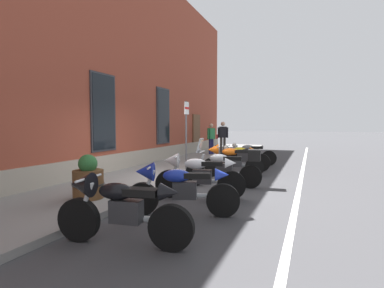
{
  "coord_description": "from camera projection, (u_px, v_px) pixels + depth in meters",
  "views": [
    {
      "loc": [
        -8.02,
        -3.47,
        1.7
      ],
      "look_at": [
        0.27,
        -0.17,
        1.13
      ],
      "focal_mm": 28.12,
      "sensor_mm": 36.0,
      "label": 1
    }
  ],
  "objects": [
    {
      "name": "ground_plane",
      "position": [
        183.0,
        183.0,
        8.83
      ],
      "size": [
        140.0,
        140.0,
        0.0
      ],
      "primitive_type": "plane",
      "color": "#38383A"
    },
    {
      "name": "sidewalk",
      "position": [
        141.0,
        177.0,
        9.34
      ],
      "size": [
        31.3,
        2.83,
        0.13
      ],
      "primitive_type": "cube",
      "color": "slate",
      "rests_on": "ground_plane"
    },
    {
      "name": "lane_stripe",
      "position": [
        298.0,
        192.0,
        7.65
      ],
      "size": [
        31.3,
        0.12,
        0.01
      ],
      "primitive_type": "cube",
      "color": "silver",
      "rests_on": "ground_plane"
    },
    {
      "name": "brick_pub_facade",
      "position": [
        36.0,
        56.0,
        10.65
      ],
      "size": [
        25.3,
        5.76,
        8.27
      ],
      "color": "brown",
      "rests_on": "ground_plane"
    },
    {
      "name": "motorcycle_black_sport",
      "position": [
        118.0,
        206.0,
        4.21
      ],
      "size": [
        0.62,
        2.05,
        1.02
      ],
      "color": "black",
      "rests_on": "ground_plane"
    },
    {
      "name": "motorcycle_blue_sport",
      "position": [
        178.0,
        187.0,
        5.58
      ],
      "size": [
        0.85,
        2.07,
        1.01
      ],
      "color": "black",
      "rests_on": "ground_plane"
    },
    {
      "name": "motorcycle_white_sport",
      "position": [
        197.0,
        174.0,
        6.93
      ],
      "size": [
        0.78,
        2.05,
        1.05
      ],
      "color": "black",
      "rests_on": "ground_plane"
    },
    {
      "name": "motorcycle_silver_touring",
      "position": [
        227.0,
        167.0,
        8.2
      ],
      "size": [
        0.69,
        2.12,
        1.33
      ],
      "color": "black",
      "rests_on": "ground_plane"
    },
    {
      "name": "motorcycle_orange_sport",
      "position": [
        231.0,
        159.0,
        9.85
      ],
      "size": [
        0.9,
        1.94,
        1.07
      ],
      "color": "black",
      "rests_on": "ground_plane"
    },
    {
      "name": "motorcycle_yellow_naked",
      "position": [
        242.0,
        158.0,
        11.11
      ],
      "size": [
        0.62,
        2.05,
        0.94
      ],
      "color": "black",
      "rests_on": "ground_plane"
    },
    {
      "name": "motorcycle_grey_naked",
      "position": [
        250.0,
        154.0,
        12.68
      ],
      "size": [
        0.68,
        2.14,
        0.92
      ],
      "color": "black",
      "rests_on": "ground_plane"
    },
    {
      "name": "pedestrian_striped_shirt",
      "position": [
        211.0,
        137.0,
        16.1
      ],
      "size": [
        0.55,
        0.34,
        1.64
      ],
      "color": "#1E1E4C",
      "rests_on": "sidewalk"
    },
    {
      "name": "pedestrian_dark_jacket",
      "position": [
        223.0,
        135.0,
        16.72
      ],
      "size": [
        0.36,
        0.63,
        1.74
      ],
      "color": "#38332D",
      "rests_on": "sidewalk"
    },
    {
      "name": "parking_sign",
      "position": [
        186.0,
        125.0,
        10.63
      ],
      "size": [
        0.36,
        0.07,
        2.41
      ],
      "color": "#4C4C51",
      "rests_on": "sidewalk"
    },
    {
      "name": "barrel_planter",
      "position": [
        88.0,
        180.0,
        6.43
      ],
      "size": [
        0.67,
        0.67,
        0.94
      ],
      "color": "brown",
      "rests_on": "sidewalk"
    }
  ]
}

